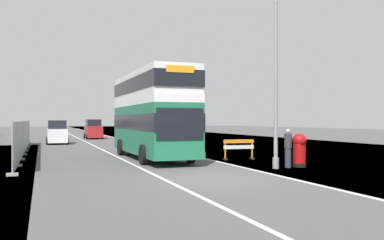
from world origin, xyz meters
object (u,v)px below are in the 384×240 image
object	(u,v)px
roadworks_barrier	(239,147)
car_receding_mid	(93,130)
lamppost_foreground	(276,73)
car_oncoming_near	(57,133)
red_pillar_postbox	(299,149)
pedestrian_at_kerb	(288,148)
double_decker_bus	(151,113)

from	to	relation	value
roadworks_barrier	car_receding_mid	world-z (taller)	car_receding_mid
lamppost_foreground	car_oncoming_near	size ratio (longest dim) A/B	2.15
lamppost_foreground	red_pillar_postbox	world-z (taller)	lamppost_foreground
roadworks_barrier	car_oncoming_near	size ratio (longest dim) A/B	0.42
lamppost_foreground	pedestrian_at_kerb	bearing A→B (deg)	11.68
car_receding_mid	roadworks_barrier	bearing A→B (deg)	-81.29
double_decker_bus	red_pillar_postbox	world-z (taller)	double_decker_bus
car_oncoming_near	car_receding_mid	distance (m)	10.74
red_pillar_postbox	car_receding_mid	world-z (taller)	car_receding_mid
red_pillar_postbox	pedestrian_at_kerb	xyz separation A→B (m)	(-0.66, -0.06, 0.04)
lamppost_foreground	car_receding_mid	distance (m)	34.13
lamppost_foreground	roadworks_barrier	world-z (taller)	lamppost_foreground
lamppost_foreground	roadworks_barrier	distance (m)	5.69
car_receding_mid	double_decker_bus	bearing A→B (deg)	-89.74
red_pillar_postbox	lamppost_foreground	bearing A→B (deg)	-171.33
car_oncoming_near	car_receding_mid	xyz separation A→B (m)	(4.43, 9.78, 0.05)
pedestrian_at_kerb	car_oncoming_near	bearing A→B (deg)	111.39
double_decker_bus	lamppost_foreground	world-z (taller)	lamppost_foreground
car_receding_mid	car_oncoming_near	bearing A→B (deg)	-114.37
double_decker_bus	red_pillar_postbox	xyz separation A→B (m)	(5.42, -6.55, -1.72)
roadworks_barrier	car_receding_mid	bearing A→B (deg)	98.71
double_decker_bus	car_receding_mid	distance (m)	27.00
red_pillar_postbox	car_oncoming_near	bearing A→B (deg)	112.80
lamppost_foreground	car_oncoming_near	distance (m)	25.64
car_oncoming_near	pedestrian_at_kerb	distance (m)	25.55
double_decker_bus	car_oncoming_near	size ratio (longest dim) A/B	2.43
double_decker_bus	car_oncoming_near	xyz separation A→B (m)	(-4.55, 17.18, -1.57)
lamppost_foreground	car_receding_mid	world-z (taller)	lamppost_foreground
lamppost_foreground	car_receding_mid	bearing A→B (deg)	97.00
roadworks_barrier	car_receding_mid	size ratio (longest dim) A/B	0.42
lamppost_foreground	red_pillar_postbox	size ratio (longest dim) A/B	5.78
lamppost_foreground	pedestrian_at_kerb	xyz separation A→B (m)	(0.74, 0.15, -3.40)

